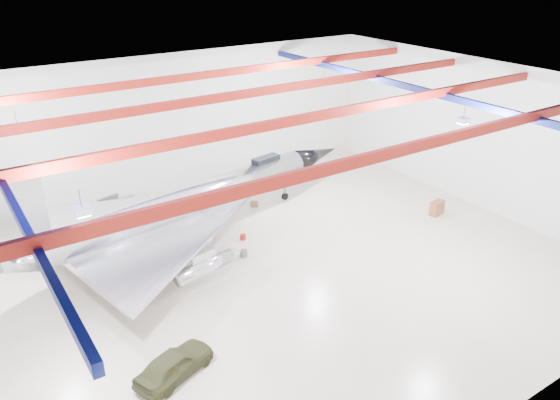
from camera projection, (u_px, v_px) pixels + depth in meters
floor at (248, 280)px, 32.60m from camera, size 40.00×40.00×0.00m
wall_back at (147, 129)px, 41.66m from camera, size 40.00×0.00×40.00m
wall_right at (479, 135)px, 40.35m from camera, size 0.00×30.00×30.00m
ceiling at (243, 99)px, 28.01m from camera, size 40.00×40.00×0.00m
ceiling_structure at (244, 112)px, 28.29m from camera, size 39.50×29.50×1.08m
jet_aircraft at (189, 205)px, 36.27m from camera, size 27.95×18.79×7.67m
jeep at (174, 364)px, 24.99m from camera, size 4.34×2.92×1.37m
desk at (437, 208)px, 40.47m from camera, size 1.26×0.77×1.08m
toolbox_red at (203, 230)px, 38.19m from camera, size 0.40×0.33×0.27m
engine_drum at (244, 253)px, 35.04m from camera, size 0.58×0.58×0.43m
parts_bin at (254, 204)px, 41.89m from camera, size 0.65×0.59×0.38m
crate_small at (115, 250)px, 35.61m from camera, size 0.40×0.34×0.25m
tool_chest at (243, 237)px, 37.11m from camera, size 0.52×0.52×0.36m
oil_barrel at (211, 236)px, 37.29m from camera, size 0.59×0.53×0.34m
spares_box at (207, 205)px, 41.74m from camera, size 0.50×0.50×0.39m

